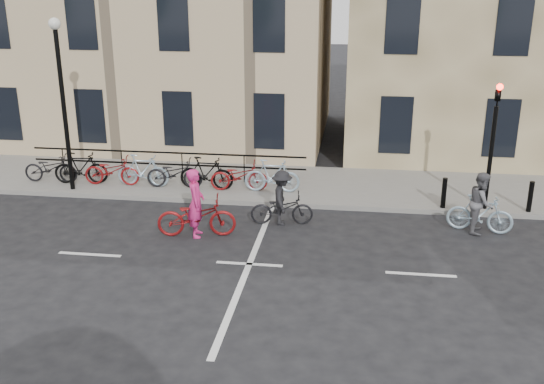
# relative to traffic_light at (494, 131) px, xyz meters

# --- Properties ---
(ground) EXTENTS (120.00, 120.00, 0.00)m
(ground) POSITION_rel_traffic_light_xyz_m (-6.20, -4.34, -2.45)
(ground) COLOR black
(ground) RESTS_ON ground
(sidewalk) EXTENTS (46.00, 4.00, 0.15)m
(sidewalk) POSITION_rel_traffic_light_xyz_m (-10.20, 1.66, -2.38)
(sidewalk) COLOR slate
(sidewalk) RESTS_ON ground
(building_west) EXTENTS (20.00, 10.00, 10.00)m
(building_west) POSITION_rel_traffic_light_xyz_m (-15.20, 8.66, 2.70)
(building_west) COLOR tan
(building_west) RESTS_ON sidewalk
(traffic_light) EXTENTS (0.18, 0.30, 3.90)m
(traffic_light) POSITION_rel_traffic_light_xyz_m (0.00, 0.00, 0.00)
(traffic_light) COLOR black
(traffic_light) RESTS_ON sidewalk
(lamp_post) EXTENTS (0.36, 0.36, 5.28)m
(lamp_post) POSITION_rel_traffic_light_xyz_m (-12.70, 0.06, 1.04)
(lamp_post) COLOR black
(lamp_post) RESTS_ON sidewalk
(bollard_east) EXTENTS (0.14, 0.14, 0.90)m
(bollard_east) POSITION_rel_traffic_light_xyz_m (-1.20, -0.09, -1.85)
(bollard_east) COLOR black
(bollard_east) RESTS_ON sidewalk
(bollard_west) EXTENTS (0.14, 0.14, 0.90)m
(bollard_west) POSITION_rel_traffic_light_xyz_m (1.20, -0.09, -1.85)
(bollard_west) COLOR black
(bollard_west) RESTS_ON sidewalk
(parked_bikes) EXTENTS (9.35, 1.23, 1.05)m
(parked_bikes) POSITION_rel_traffic_light_xyz_m (-10.07, 0.70, -1.81)
(parked_bikes) COLOR black
(parked_bikes) RESTS_ON sidewalk
(cyclist_pink) EXTENTS (2.16, 1.06, 1.84)m
(cyclist_pink) POSITION_rel_traffic_light_xyz_m (-7.88, -2.79, -1.82)
(cyclist_pink) COLOR maroon
(cyclist_pink) RESTS_ON ground
(cyclist_grey) EXTENTS (1.79, 0.92, 1.66)m
(cyclist_grey) POSITION_rel_traffic_light_xyz_m (-0.43, -1.48, -1.78)
(cyclist_grey) COLOR #98B4C7
(cyclist_grey) RESTS_ON ground
(cyclist_dark) EXTENTS (1.80, 1.06, 1.54)m
(cyclist_dark) POSITION_rel_traffic_light_xyz_m (-5.75, -1.64, -1.85)
(cyclist_dark) COLOR black
(cyclist_dark) RESTS_ON ground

